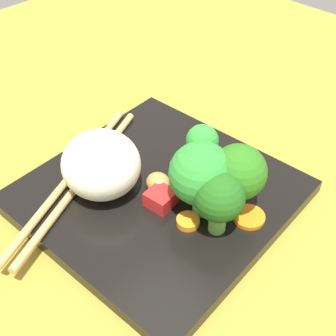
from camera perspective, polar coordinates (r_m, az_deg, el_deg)
name	(u,v)px	position (r cm, az deg, el deg)	size (l,w,h in cm)	color
ground_plane	(159,206)	(47.69, -1.19, -4.80)	(110.00, 110.00, 2.00)	olive
square_plate	(158,194)	(46.45, -1.22, -3.35)	(24.17, 24.17, 1.44)	black
rice_mound	(101,165)	(44.16, -8.45, 0.43)	(7.79, 7.62, 6.67)	white
broccoli_floret_0	(202,144)	(46.20, 4.39, 3.09)	(3.37, 3.37, 5.56)	#63A151
broccoli_floret_1	(201,175)	(40.85, 4.20, -0.86)	(5.97, 5.97, 7.87)	#529D44
broccoli_floret_2	(238,173)	(41.36, 8.87, -0.64)	(5.27, 5.27, 7.41)	#82BA5C
broccoli_floret_3	(192,171)	(44.29, 3.01, -0.41)	(3.21, 3.21, 4.37)	#75B351
broccoli_floret_4	(218,199)	(39.54, 6.34, -3.95)	(4.61, 4.61, 6.55)	#63A041
carrot_slice_0	(179,167)	(47.95, 1.43, 0.07)	(2.07, 2.07, 0.55)	orange
carrot_slice_1	(249,217)	(43.73, 10.19, -6.12)	(3.09, 3.09, 0.44)	orange
carrot_slice_2	(188,221)	(42.59, 2.54, -6.75)	(2.20, 2.20, 0.64)	orange
carrot_slice_3	(247,182)	(46.82, 10.02, -1.81)	(2.67, 2.67, 0.75)	orange
pepper_chunk_0	(161,198)	(43.91, -0.92, -3.85)	(2.54, 2.54, 1.62)	red
pepper_chunk_1	(218,185)	(45.46, 6.29, -2.19)	(2.69, 2.79, 1.62)	red
pepper_chunk_2	(224,171)	(46.78, 7.09, -0.39)	(2.86, 2.66, 2.03)	red
chicken_piece_0	(162,183)	(45.29, -0.76, -1.88)	(2.67, 2.40, 1.85)	#C08644
chopstick_pair	(76,178)	(47.50, -11.56, -1.27)	(23.11, 11.22, 0.80)	tan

